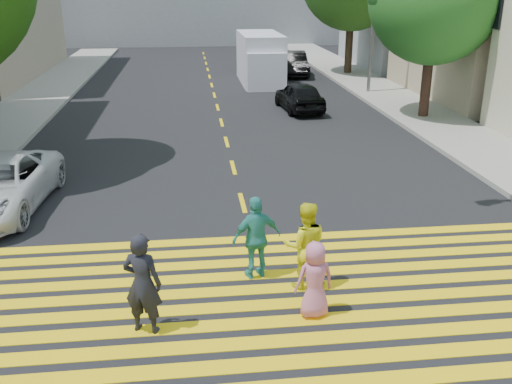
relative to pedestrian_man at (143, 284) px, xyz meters
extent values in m
plane|color=black|center=(2.12, -0.46, -0.87)|extent=(120.00, 120.00, 0.00)
cube|color=gray|center=(-6.38, 21.54, -0.79)|extent=(3.00, 40.00, 0.15)
cube|color=gray|center=(10.62, 14.54, -0.79)|extent=(3.00, 60.00, 0.15)
cube|color=yellow|center=(2.12, -1.11, -0.86)|extent=(13.40, 0.35, 0.01)
cube|color=yellow|center=(2.12, -0.56, -0.86)|extent=(13.40, 0.35, 0.01)
cube|color=yellow|center=(2.12, -0.01, -0.86)|extent=(13.40, 0.35, 0.01)
cube|color=yellow|center=(2.12, 0.54, -0.86)|extent=(13.40, 0.35, 0.01)
cube|color=yellow|center=(2.12, 1.09, -0.86)|extent=(13.40, 0.35, 0.01)
cube|color=yellow|center=(2.12, 1.64, -0.86)|extent=(13.40, 0.35, 0.01)
cube|color=yellow|center=(2.12, 2.19, -0.86)|extent=(13.40, 0.35, 0.01)
cube|color=yellow|center=(2.12, 2.74, -0.86)|extent=(13.40, 0.35, 0.01)
cube|color=yellow|center=(2.12, 3.29, -0.86)|extent=(13.40, 0.35, 0.01)
cube|color=yellow|center=(2.12, 5.54, -0.86)|extent=(0.12, 1.40, 0.01)
cube|color=yellow|center=(2.12, 8.54, -0.86)|extent=(0.12, 1.40, 0.01)
cube|color=yellow|center=(2.12, 11.54, -0.86)|extent=(0.12, 1.40, 0.01)
cube|color=yellow|center=(2.12, 14.54, -0.86)|extent=(0.12, 1.40, 0.01)
cube|color=yellow|center=(2.12, 17.54, -0.86)|extent=(0.12, 1.40, 0.01)
cube|color=yellow|center=(2.12, 20.54, -0.86)|extent=(0.12, 1.40, 0.01)
cube|color=yellow|center=(2.12, 23.54, -0.86)|extent=(0.12, 1.40, 0.01)
cube|color=yellow|center=(2.12, 26.54, -0.86)|extent=(0.12, 1.40, 0.01)
cube|color=yellow|center=(2.12, 29.54, -0.86)|extent=(0.12, 1.40, 0.01)
cube|color=yellow|center=(2.12, 32.54, -0.86)|extent=(0.12, 1.40, 0.01)
cube|color=yellow|center=(2.12, 35.54, -0.86)|extent=(0.12, 1.40, 0.01)
cube|color=yellow|center=(2.12, 38.54, -0.86)|extent=(0.12, 1.40, 0.01)
cylinder|color=black|center=(10.48, 14.20, 0.50)|extent=(0.48, 0.48, 2.73)
cylinder|color=black|center=(10.55, 26.23, 0.73)|extent=(0.55, 0.55, 3.19)
imported|color=black|center=(0.00, 0.00, 0.00)|extent=(0.73, 0.60, 1.73)
imported|color=yellow|center=(2.85, 1.13, -0.03)|extent=(0.86, 0.70, 1.68)
imported|color=#C5688B|center=(2.82, 0.14, -0.19)|extent=(0.72, 0.53, 1.36)
imported|color=teal|center=(2.02, 1.60, -0.04)|extent=(1.04, 0.65, 1.65)
imported|color=black|center=(5.67, 16.43, -0.22)|extent=(1.86, 3.92, 1.29)
imported|color=#A6A6A6|center=(5.50, 30.21, -0.19)|extent=(1.91, 4.69, 1.36)
imported|color=black|center=(7.19, 26.43, -0.16)|extent=(1.73, 4.38, 1.42)
cube|color=silver|center=(4.88, 24.13, 0.49)|extent=(2.18, 5.42, 2.71)
cube|color=silver|center=(4.89, 21.75, 0.11)|extent=(2.06, 1.30, 1.95)
cylinder|color=black|center=(4.02, 22.18, -0.49)|extent=(0.27, 0.76, 0.76)
cylinder|color=black|center=(5.75, 22.18, -0.49)|extent=(0.27, 0.76, 0.76)
cylinder|color=black|center=(4.01, 26.08, -0.49)|extent=(0.27, 0.76, 0.76)
cylinder|color=black|center=(5.75, 26.09, -0.49)|extent=(0.27, 0.76, 0.76)
camera|label=1|loc=(0.86, -8.14, 4.51)|focal=40.00mm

